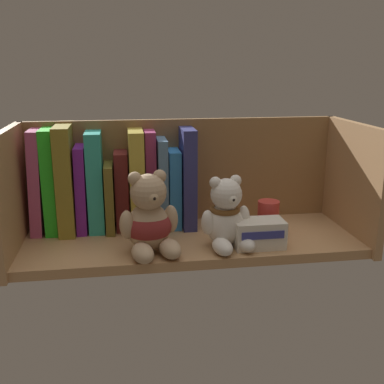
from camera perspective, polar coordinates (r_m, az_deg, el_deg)
The scene contains 20 objects.
shelf_board at distance 100.76cm, azimuth -0.14°, elevation -6.19°, with size 70.62×24.45×2.00cm, color tan.
shelf_back_panel at distance 109.25cm, azimuth -1.15°, elevation 2.18°, with size 73.02×1.20×26.13cm, color olive.
shelf_side_panel_left at distance 98.49cm, azimuth -21.41°, elevation -0.41°, with size 1.60×26.85×26.13cm, color tan.
shelf_side_panel_right at distance 108.16cm, azimuth 19.13°, elevation 1.17°, with size 1.60×26.85×26.13cm, color tan.
book_0 at distance 107.30cm, azimuth -18.48°, elevation 1.33°, with size 2.43×11.29×22.90cm, color #B84B80.
book_1 at distance 106.82cm, azimuth -16.98°, elevation 1.44°, with size 2.62×11.59×23.05cm, color green.
book_2 at distance 106.30cm, azimuth -15.19°, elevation 1.69°, with size 3.49×14.86×23.69cm, color olive.
book_3 at distance 106.51cm, azimuth -13.42°, elevation 0.60°, with size 2.20×12.22×19.23cm, color #701D96.
book_4 at distance 105.91cm, azimuth -11.79°, elevation 1.44°, with size 3.39×12.02×22.20cm, color #2FAFA0.
book_5 at distance 106.67cm, azimuth -10.10°, elevation -0.32°, with size 1.89×14.39×15.18cm, color brown.
book_6 at distance 106.30cm, azimuth -8.66°, elevation 0.38°, with size 2.94×10.83×17.64cm, color maroon.
book_7 at distance 105.74cm, azimuth -6.86°, elevation 1.71°, with size 3.24×14.57×22.45cm, color gold.
book_8 at distance 105.91cm, azimuth -5.18°, elevation 1.69°, with size 2.34×9.46×22.12cm, color #A33369.
book_9 at distance 106.28cm, azimuth -3.80°, elevation 1.31°, with size 2.09×13.20×20.46cm, color #527BA2.
book_10 at distance 106.87cm, azimuth -2.35°, elevation 0.66°, with size 2.66×11.49×17.77cm, color #3184D0.
book_11 at distance 106.65cm, azimuth -0.69°, elevation 1.98°, with size 2.99×13.66×22.61cm, color navy.
teddy_bear_larger at distance 91.30cm, azimuth -5.28°, elevation -3.59°, with size 12.59×13.28×16.52cm.
teddy_bear_smaller at distance 93.94cm, azimuth 4.27°, elevation -3.12°, with size 11.17×11.53×14.79cm.
pillar_candle at distance 103.02cm, azimuth 9.34°, elevation -3.10°, with size 4.72×4.72×7.49cm, color #C63833.
small_product_box at distance 95.69cm, azimuth 8.22°, elevation -5.09°, with size 10.26×6.10×5.70cm.
Camera 1 is at (-13.84, -92.55, 38.35)cm, focal length 43.23 mm.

